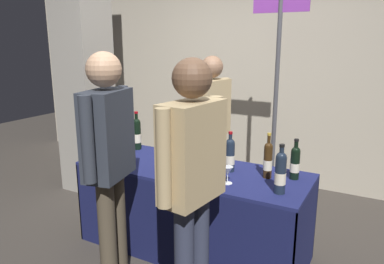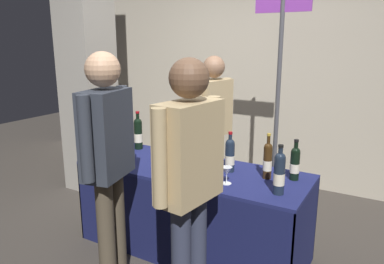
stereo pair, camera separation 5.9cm
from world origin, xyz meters
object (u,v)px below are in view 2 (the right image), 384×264
(concrete_pillar, at_px, (85,36))
(wine_glass_near_vendor, at_px, (227,172))
(display_bottle_0, at_px, (166,139))
(featured_wine_bottle, at_px, (107,142))
(vendor_presenter, at_px, (213,120))
(taster_foreground_right, at_px, (107,153))
(flower_vase, at_px, (178,142))
(booth_signpost, at_px, (279,82))
(tasting_table, at_px, (192,193))

(concrete_pillar, height_order, wine_glass_near_vendor, concrete_pillar)
(display_bottle_0, bearing_deg, featured_wine_bottle, -129.10)
(vendor_presenter, bearing_deg, taster_foreground_right, 8.93)
(concrete_pillar, height_order, display_bottle_0, concrete_pillar)
(flower_vase, relative_size, booth_signpost, 0.18)
(flower_vase, bearing_deg, concrete_pillar, 163.63)
(featured_wine_bottle, height_order, taster_foreground_right, taster_foreground_right)
(concrete_pillar, bearing_deg, flower_vase, -16.37)
(vendor_presenter, bearing_deg, featured_wine_bottle, -17.29)
(concrete_pillar, distance_m, wine_glass_near_vendor, 2.48)
(tasting_table, bearing_deg, booth_signpost, 71.91)
(wine_glass_near_vendor, bearing_deg, flower_vase, 150.74)
(featured_wine_bottle, relative_size, display_bottle_0, 1.09)
(taster_foreground_right, distance_m, booth_signpost, 1.89)
(wine_glass_near_vendor, xyz_separation_m, taster_foreground_right, (-0.65, -0.52, 0.18))
(vendor_presenter, distance_m, booth_signpost, 0.74)
(tasting_table, xyz_separation_m, flower_vase, (-0.26, 0.19, 0.35))
(concrete_pillar, relative_size, featured_wine_bottle, 9.93)
(featured_wine_bottle, bearing_deg, booth_signpost, 48.55)
(wine_glass_near_vendor, height_order, flower_vase, flower_vase)
(vendor_presenter, height_order, booth_signpost, booth_signpost)
(tasting_table, height_order, vendor_presenter, vendor_presenter)
(wine_glass_near_vendor, distance_m, booth_signpost, 1.35)
(booth_signpost, bearing_deg, tasting_table, -108.09)
(featured_wine_bottle, relative_size, wine_glass_near_vendor, 2.83)
(display_bottle_0, xyz_separation_m, flower_vase, (0.15, -0.05, -0.00))
(display_bottle_0, relative_size, booth_signpost, 0.15)
(featured_wine_bottle, height_order, flower_vase, flower_vase)
(tasting_table, relative_size, vendor_presenter, 1.18)
(concrete_pillar, xyz_separation_m, vendor_presenter, (1.52, 0.20, -0.83))
(flower_vase, distance_m, booth_signpost, 1.18)
(concrete_pillar, relative_size, tasting_table, 1.90)
(flower_vase, bearing_deg, featured_wine_bottle, -143.49)
(featured_wine_bottle, relative_size, taster_foreground_right, 0.22)
(featured_wine_bottle, height_order, booth_signpost, booth_signpost)
(concrete_pillar, relative_size, vendor_presenter, 2.24)
(flower_vase, height_order, vendor_presenter, vendor_presenter)
(vendor_presenter, relative_size, booth_signpost, 0.73)
(taster_foreground_right, bearing_deg, tasting_table, -32.80)
(featured_wine_bottle, xyz_separation_m, display_bottle_0, (0.34, 0.41, -0.01))
(display_bottle_0, bearing_deg, booth_signpost, 47.45)
(wine_glass_near_vendor, distance_m, taster_foreground_right, 0.85)
(tasting_table, height_order, booth_signpost, booth_signpost)
(tasting_table, relative_size, display_bottle_0, 5.69)
(tasting_table, xyz_separation_m, taster_foreground_right, (-0.26, -0.69, 0.49))
(display_bottle_0, bearing_deg, wine_glass_near_vendor, -27.29)
(taster_foreground_right, height_order, booth_signpost, booth_signpost)
(concrete_pillar, height_order, tasting_table, concrete_pillar)
(booth_signpost, bearing_deg, flower_vase, -124.65)
(flower_vase, bearing_deg, display_bottle_0, 161.78)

